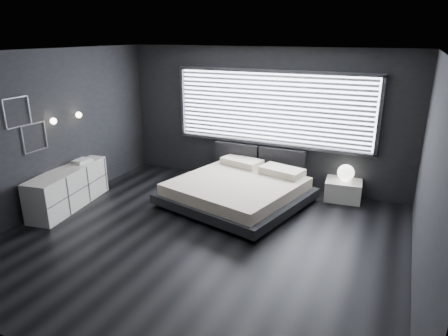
% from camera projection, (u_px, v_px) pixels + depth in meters
% --- Properties ---
extents(room, '(6.04, 6.00, 2.80)m').
position_uv_depth(room, '(200.00, 153.00, 5.78)').
color(room, black).
rests_on(room, ground).
extents(window, '(4.14, 0.09, 1.52)m').
position_uv_depth(window, '(271.00, 109.00, 7.96)').
color(window, white).
rests_on(window, ground).
extents(headboard, '(1.96, 0.16, 0.52)m').
position_uv_depth(headboard, '(259.00, 158.00, 8.33)').
color(headboard, black).
rests_on(headboard, ground).
extents(sconce_near, '(0.18, 0.11, 0.11)m').
position_uv_depth(sconce_near, '(53.00, 121.00, 6.89)').
color(sconce_near, silver).
rests_on(sconce_near, ground).
extents(sconce_far, '(0.18, 0.11, 0.11)m').
position_uv_depth(sconce_far, '(79.00, 115.00, 7.41)').
color(sconce_far, silver).
rests_on(sconce_far, ground).
extents(wall_art_upper, '(0.01, 0.48, 0.48)m').
position_uv_depth(wall_art_upper, '(17.00, 112.00, 6.33)').
color(wall_art_upper, '#47474C').
rests_on(wall_art_upper, ground).
extents(wall_art_lower, '(0.01, 0.48, 0.48)m').
position_uv_depth(wall_art_lower, '(35.00, 137.00, 6.70)').
color(wall_art_lower, '#47474C').
rests_on(wall_art_lower, ground).
extents(bed, '(2.76, 2.69, 0.60)m').
position_uv_depth(bed, '(238.00, 189.00, 7.43)').
color(bed, black).
rests_on(bed, ground).
extents(nightstand, '(0.71, 0.61, 0.39)m').
position_uv_depth(nightstand, '(343.00, 190.00, 7.64)').
color(nightstand, silver).
rests_on(nightstand, ground).
extents(orb_lamp, '(0.31, 0.31, 0.31)m').
position_uv_depth(orb_lamp, '(346.00, 173.00, 7.53)').
color(orb_lamp, white).
rests_on(orb_lamp, nightstand).
extents(dresser, '(0.77, 1.85, 0.72)m').
position_uv_depth(dresser, '(69.00, 188.00, 7.29)').
color(dresser, silver).
rests_on(dresser, ground).
extents(book_stack, '(0.29, 0.36, 0.07)m').
position_uv_depth(book_stack, '(82.00, 161.00, 7.54)').
color(book_stack, white).
rests_on(book_stack, dresser).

